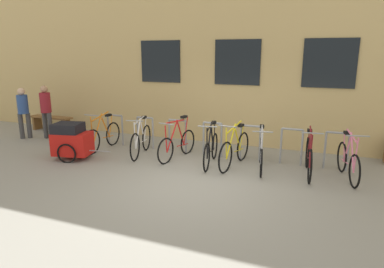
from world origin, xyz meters
TOP-DOWN VIEW (x-y plane):
  - ground_plane at (0.00, 0.00)m, footprint 42.00×42.00m
  - storefront_building at (0.00, 6.16)m, footprint 28.00×5.96m
  - bike_rack at (-0.28, 1.90)m, footprint 6.54×0.05m
  - bicycle_orange at (-3.32, 1.35)m, footprint 0.44×1.69m
  - bicycle_silver at (1.10, 1.33)m, footprint 0.49×1.64m
  - bicycle_red at (-1.05, 1.36)m, footprint 0.46×1.66m
  - bicycle_yellow at (0.47, 1.31)m, footprint 0.44×1.78m
  - bicycle_white at (-2.07, 1.28)m, footprint 0.52×1.69m
  - bicycle_black at (-0.09, 1.21)m, footprint 0.44×1.66m
  - bicycle_maroon at (2.15, 1.35)m, footprint 0.44×1.80m
  - bicycle_pink at (2.95, 1.38)m, footprint 0.51×1.64m
  - bike_trailer at (-3.51, 0.31)m, footprint 1.48×0.79m
  - wooden_bench at (-6.42, 2.64)m, footprint 1.60×0.40m
  - person_by_bench at (-5.69, 1.73)m, footprint 0.36×0.32m
  - person_browsing at (-6.37, 1.49)m, footprint 0.32×0.32m
  - backpack at (-5.13, 1.56)m, footprint 0.29×0.21m

SIDE VIEW (x-z plane):
  - ground_plane at x=0.00m, z-range 0.00..0.00m
  - backpack at x=-5.13m, z-range 0.00..0.44m
  - wooden_bench at x=-6.42m, z-range 0.11..0.61m
  - bicycle_silver at x=1.10m, z-range -0.15..0.88m
  - bicycle_red at x=-1.05m, z-range -0.16..0.92m
  - bicycle_black at x=-0.09m, z-range -0.15..0.91m
  - bicycle_orange at x=-3.32m, z-range -0.16..0.92m
  - bicycle_pink at x=2.95m, z-range -0.16..0.93m
  - bicycle_white at x=-2.07m, z-range -0.13..0.91m
  - bicycle_yellow at x=0.47m, z-range -0.15..0.94m
  - bicycle_maroon at x=2.15m, z-range -0.14..0.94m
  - bike_trailer at x=-3.51m, z-range 0.01..0.96m
  - bike_rack at x=-0.28m, z-range 0.08..0.99m
  - person_browsing at x=-6.37m, z-range 0.12..1.71m
  - person_by_bench at x=-5.69m, z-range 0.13..1.79m
  - storefront_building at x=0.00m, z-range 0.00..5.60m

